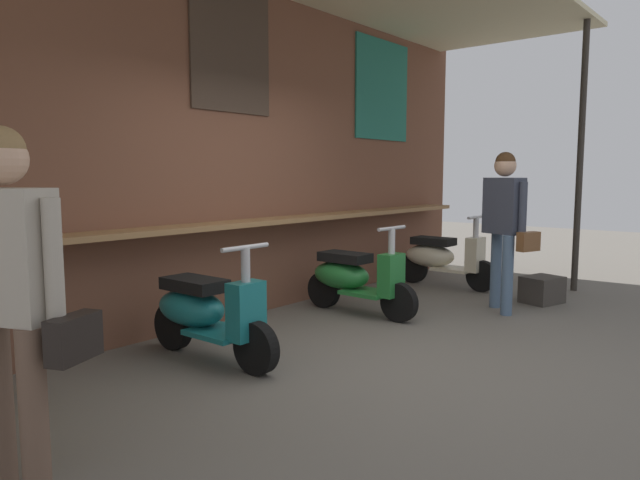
{
  "coord_description": "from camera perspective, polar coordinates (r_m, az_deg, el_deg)",
  "views": [
    {
      "loc": [
        -3.9,
        -2.54,
        1.49
      ],
      "look_at": [
        0.77,
        1.32,
        0.8
      ],
      "focal_mm": 32.46,
      "sensor_mm": 36.0,
      "label": 1
    }
  ],
  "objects": [
    {
      "name": "scooter_green",
      "position": [
        6.23,
        3.32,
        -3.72
      ],
      "size": [
        0.46,
        1.4,
        0.97
      ],
      "rotation": [
        0.0,
        0.0,
        -1.59
      ],
      "color": "#237533",
      "rests_on": "ground_plane"
    },
    {
      "name": "scooter_cream",
      "position": [
        7.89,
        11.84,
        -1.7
      ],
      "size": [
        0.46,
        1.4,
        0.97
      ],
      "rotation": [
        0.0,
        0.0,
        -1.57
      ],
      "color": "beige",
      "rests_on": "ground_plane"
    },
    {
      "name": "shopper_browsing",
      "position": [
        6.53,
        17.75,
        2.42
      ],
      "size": [
        0.43,
        0.68,
        1.73
      ],
      "rotation": [
        0.0,
        0.0,
        -0.34
      ],
      "color": "slate",
      "rests_on": "ground_plane"
    },
    {
      "name": "merchandise_crate",
      "position": [
        7.24,
        21.04,
        -4.59
      ],
      "size": [
        0.52,
        0.46,
        0.31
      ],
      "primitive_type": "cube",
      "rotation": [
        0.0,
        0.0,
        -0.29
      ],
      "color": "#3D3833",
      "rests_on": "ground_plane"
    },
    {
      "name": "ground_plane",
      "position": [
        4.88,
        6.33,
        -11.31
      ],
      "size": [
        25.71,
        25.71,
        0.0
      ],
      "primitive_type": "plane",
      "color": "#605B54"
    },
    {
      "name": "scooter_teal",
      "position": [
        4.78,
        -11.31,
        -6.97
      ],
      "size": [
        0.46,
        1.4,
        0.97
      ],
      "rotation": [
        0.0,
        0.0,
        -1.56
      ],
      "color": "#197075",
      "rests_on": "ground_plane"
    },
    {
      "name": "shopper_with_handbag",
      "position": [
        2.9,
        -28.16,
        -3.23
      ],
      "size": [
        0.45,
        0.65,
        1.7
      ],
      "rotation": [
        0.0,
        0.0,
        0.39
      ],
      "color": "brown",
      "rests_on": "ground_plane"
    },
    {
      "name": "market_stall_facade",
      "position": [
        5.88,
        -8.86,
        11.08
      ],
      "size": [
        9.18,
        2.64,
        3.5
      ],
      "color": "brown",
      "rests_on": "ground_plane"
    }
  ]
}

